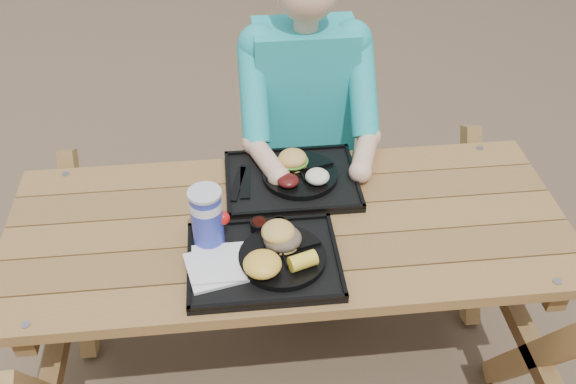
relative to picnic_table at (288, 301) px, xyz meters
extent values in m
plane|color=#999999|center=(0.00, 0.00, -0.38)|extent=(60.00, 60.00, 0.00)
cube|color=black|center=(-0.09, -0.17, 0.39)|extent=(0.45, 0.35, 0.02)
cube|color=black|center=(0.03, 0.20, 0.39)|extent=(0.45, 0.35, 0.02)
cylinder|color=black|center=(-0.04, -0.18, 0.41)|extent=(0.26, 0.26, 0.02)
cylinder|color=black|center=(0.06, 0.21, 0.41)|extent=(0.26, 0.26, 0.02)
cube|color=silver|center=(-0.23, -0.20, 0.40)|extent=(0.19, 0.19, 0.02)
cylinder|color=#1523A3|center=(-0.25, -0.08, 0.49)|extent=(0.09, 0.09, 0.19)
cylinder|color=black|center=(-0.09, -0.04, 0.41)|extent=(0.06, 0.06, 0.03)
cylinder|color=gold|center=(-0.03, -0.05, 0.41)|extent=(0.06, 0.06, 0.03)
ellipsoid|color=yellow|center=(-0.10, -0.24, 0.44)|extent=(0.11, 0.11, 0.06)
cube|color=black|center=(-0.13, 0.20, 0.40)|extent=(0.04, 0.19, 0.01)
ellipsoid|color=#4B0F0F|center=(0.02, 0.15, 0.43)|extent=(0.07, 0.07, 0.03)
ellipsoid|color=#F0ECCB|center=(0.11, 0.15, 0.44)|extent=(0.08, 0.08, 0.05)
camera|label=1|loc=(-0.16, -1.51, 1.76)|focal=40.00mm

